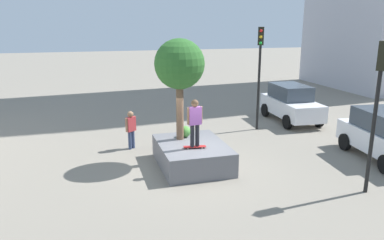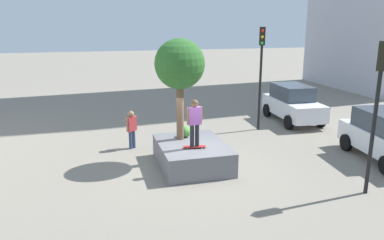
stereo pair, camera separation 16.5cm
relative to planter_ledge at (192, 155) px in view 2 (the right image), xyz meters
The scene contains 10 objects.
ground_plane 0.67m from the planter_ledge, 13.01° to the left, with size 120.00×120.00×0.00m, color gray.
planter_ledge is the anchor object (origin of this frame).
plaza_tree 3.34m from the planter_ledge, 156.02° to the right, with size 1.86×1.86×3.81m.
boxwood_shrub 1.09m from the planter_ledge, behind, with size 0.44×0.44×0.44m, color #4C8C3D.
skateboard 0.74m from the planter_ledge, ahead, with size 0.33×0.82×0.07m.
skateboarder 1.59m from the planter_ledge, ahead, with size 0.26×0.57×1.70m.
police_car 8.52m from the planter_ledge, 125.06° to the left, with size 4.32×2.16×1.97m.
traffic_light_corner 6.58m from the planter_ledge, 51.77° to the left, with size 0.37×0.37×4.71m.
traffic_light_median 6.61m from the planter_ledge, 130.59° to the left, with size 0.37×0.36×5.02m.
bystander_watching 3.28m from the planter_ledge, 143.26° to the right, with size 0.41×0.46×1.64m.
Camera 2 is at (12.24, -3.57, 5.23)m, focal length 35.03 mm.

